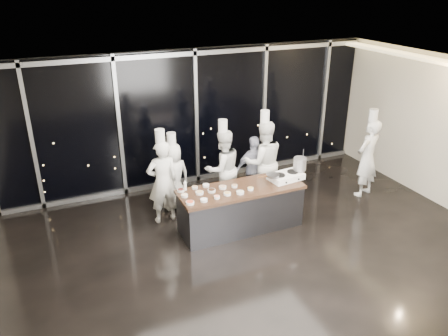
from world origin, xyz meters
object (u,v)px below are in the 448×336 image
object	(u,v)px
chef_far_left	(163,181)
frying_pan	(272,175)
stove	(286,176)
guest	(254,169)
chef_side	(367,157)
stock_pot	(300,164)
chef_right	(263,162)
demo_counter	(241,208)
chef_center	(223,168)
chef_left	(173,176)

from	to	relation	value
chef_far_left	frying_pan	bearing A→B (deg)	153.18
stove	guest	world-z (taller)	guest
frying_pan	chef_side	size ratio (longest dim) A/B	0.23
stock_pot	chef_right	bearing A→B (deg)	112.92
stove	chef_side	size ratio (longest dim) A/B	0.35
demo_counter	chef_far_left	distance (m)	1.65
stove	stock_pot	distance (m)	0.39
demo_counter	chef_far_left	bearing A→B (deg)	145.38
chef_center	chef_left	bearing A→B (deg)	-22.28
chef_far_left	chef_center	distance (m)	1.39
stock_pot	chef_far_left	distance (m)	2.79
chef_side	stove	bearing A→B (deg)	-12.56
frying_pan	chef_center	distance (m)	1.27
demo_counter	chef_right	xyz separation A→B (m)	(0.96, 0.90, 0.49)
guest	frying_pan	bearing A→B (deg)	85.09
demo_counter	chef_side	bearing A→B (deg)	4.23
stock_pot	guest	bearing A→B (deg)	117.88
demo_counter	guest	world-z (taller)	guest
guest	chef_right	xyz separation A→B (m)	(0.15, -0.11, 0.19)
stock_pot	chef_far_left	world-z (taller)	chef_far_left
chef_right	stove	bearing A→B (deg)	101.93
stock_pot	guest	xyz separation A→B (m)	(-0.52, 0.98, -0.42)
frying_pan	chef_side	world-z (taller)	chef_side
stove	frying_pan	distance (m)	0.36
stove	guest	size ratio (longest dim) A/B	0.48
stove	chef_right	world-z (taller)	chef_right
stock_pot	chef_center	size ratio (longest dim) A/B	0.13
stock_pot	chef_left	world-z (taller)	chef_left
chef_far_left	guest	size ratio (longest dim) A/B	1.32
chef_left	chef_right	xyz separation A→B (m)	(1.92, -0.44, 0.18)
demo_counter	chef_right	distance (m)	1.41
stock_pot	chef_side	xyz separation A→B (m)	(1.93, 0.21, -0.25)
stock_pot	chef_far_left	bearing A→B (deg)	161.76
frying_pan	chef_left	xyz separation A→B (m)	(-1.62, 1.38, -0.30)
stock_pot	guest	world-z (taller)	guest
stove	chef_side	world-z (taller)	chef_side
chef_center	chef_right	xyz separation A→B (m)	(0.89, -0.17, 0.07)
chef_center	chef_side	distance (m)	3.29
frying_pan	chef_center	size ratio (longest dim) A/B	0.24
stove	chef_far_left	distance (m)	2.48
stove	chef_left	world-z (taller)	chef_left
frying_pan	chef_far_left	xyz separation A→B (m)	(-1.97, 0.94, -0.17)
chef_center	chef_side	world-z (taller)	chef_side
demo_counter	stock_pot	distance (m)	1.51
demo_counter	frying_pan	distance (m)	0.90
stove	chef_far_left	world-z (taller)	chef_far_left
chef_left	guest	xyz separation A→B (m)	(1.77, -0.33, -0.01)
stove	chef_far_left	xyz separation A→B (m)	(-2.31, 0.90, -0.07)
stove	chef_left	bearing A→B (deg)	138.71
demo_counter	stock_pot	size ratio (longest dim) A/B	9.50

